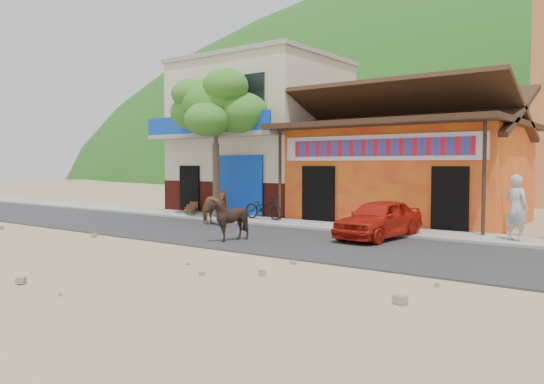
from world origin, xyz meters
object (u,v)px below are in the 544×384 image
Objects in this scene: tree at (216,143)px; cow_tan at (213,207)px; cafe_chair_left at (191,203)px; pedestrian at (516,208)px; cafe_chair_right at (189,205)px; scooter at (264,207)px; red_car at (379,219)px; cow_dark at (228,219)px.

tree is 3.77× the size of cow_tan.
cow_tan reaches higher than cafe_chair_left.
pedestrian is 12.87m from cafe_chair_right.
cow_tan is 0.88× the size of scooter.
red_car is at bearing -31.29° from cafe_chair_right.
tree is 3.33× the size of scooter.
red_car reaches higher than scooter.
cow_tan is 1.26× the size of cow_dark.
scooter is at bearing 18.08° from pedestrian.
pedestrian is (9.18, -0.32, 0.46)m from scooter.
cow_dark is 1.59× the size of cafe_chair_right.
pedestrian is at bearing 89.00° from cow_dark.
pedestrian is at bearing -91.29° from scooter.
cow_dark is 1.37× the size of cafe_chair_left.
pedestrian reaches higher than cafe_chair_left.
cow_dark is at bearing -46.07° from cafe_chair_left.
cafe_chair_right is at bearing 176.46° from red_car.
cow_dark is at bearing -44.43° from tree.
tree is at bearing -17.09° from cafe_chair_right.
cow_tan is (1.64, -1.92, -2.41)m from tree.
cafe_chair_right is (-1.40, -0.15, -2.60)m from tree.
cow_dark is 0.70× the size of scooter.
cow_dark is (4.66, -4.57, -2.45)m from tree.
scooter is at bearing 171.86° from cow_dark.
pedestrian is 13.43m from cafe_chair_left.
pedestrian is (11.46, -0.08, -2.07)m from tree.
cafe_chair_right is at bearing -58.63° from cafe_chair_left.
pedestrian is 2.02× the size of cafe_chair_left.
red_car is (7.95, -1.49, -2.49)m from tree.
cafe_chair_right is at bearing -160.59° from cow_dark.
cow_tan is at bearing -165.71° from cow_dark.
tree reaches higher than scooter.
tree reaches higher than cow_tan.
cafe_chair_left is (-9.90, 1.99, -0.05)m from red_car.
red_car is (6.32, 0.43, -0.08)m from cow_tan.
cafe_chair_left is at bearing 165.41° from tree.
cow_dark is 0.68× the size of pedestrian.
tree is at bearing -23.13° from cafe_chair_left.
red_car is 4.35× the size of cafe_chair_right.
scooter is at bearing 167.62° from red_car.
cow_tan is at bearing -53.39° from cafe_chair_right.
cow_dark reaches higher than cafe_chair_right.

